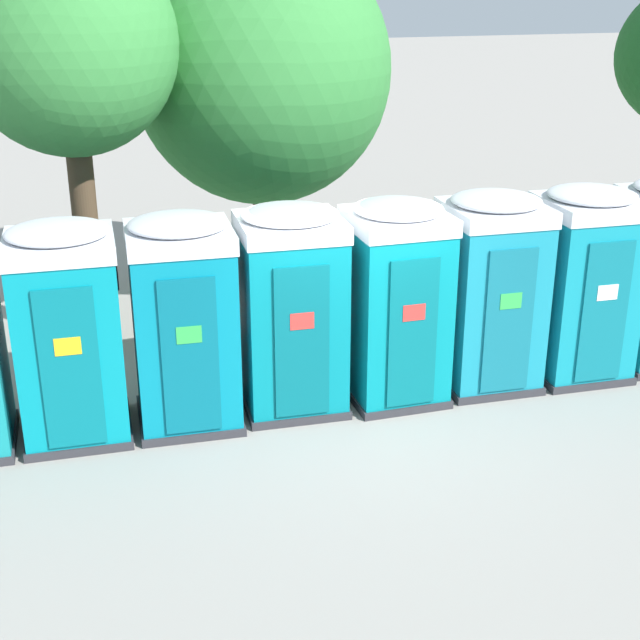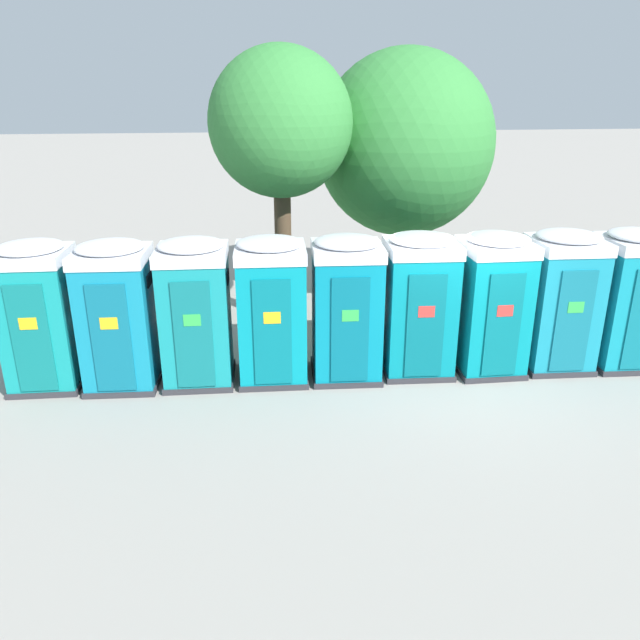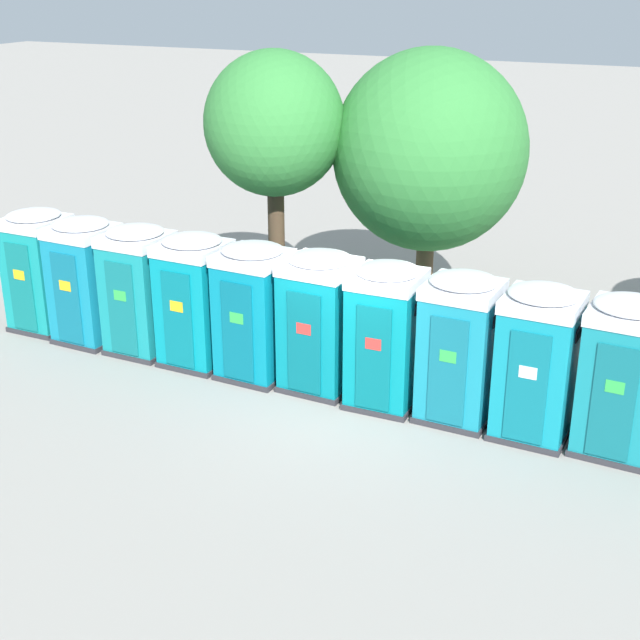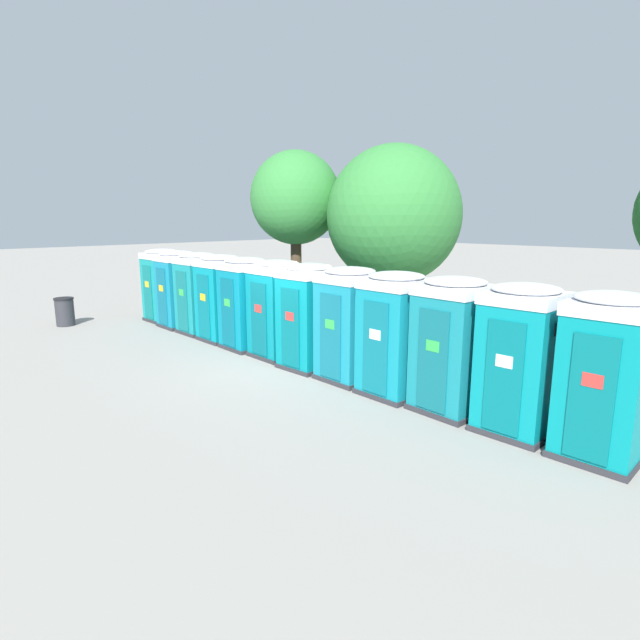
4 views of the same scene
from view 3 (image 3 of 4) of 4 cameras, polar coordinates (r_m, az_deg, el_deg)
ground_plane at (r=15.82m, az=1.55°, el=-5.19°), size 120.00×120.00×0.00m
portapotty_0 at (r=19.41m, az=-17.50°, el=3.09°), size 1.18×1.22×2.54m
portapotty_1 at (r=18.50m, az=-14.76°, el=2.48°), size 1.25×1.25×2.54m
portapotty_2 at (r=17.73m, az=-11.49°, el=1.93°), size 1.22×1.23×2.54m
portapotty_3 at (r=17.00m, az=-8.01°, el=1.29°), size 1.25×1.24×2.54m
portapotty_4 at (r=16.33m, az=-4.24°, el=0.58°), size 1.27×1.26×2.54m
portapotty_5 at (r=15.82m, az=-0.03°, el=-0.08°), size 1.29×1.26×2.54m
portapotty_6 at (r=15.26m, az=4.22°, el=-0.98°), size 1.17×1.21×2.54m
portapotty_7 at (r=14.93m, az=8.93°, el=-1.73°), size 1.25×1.25×2.54m
portapotty_8 at (r=14.62m, az=13.73°, el=-2.65°), size 1.26×1.25×2.54m
portapotty_9 at (r=14.50m, az=18.78°, el=-3.43°), size 1.29×1.28×2.54m
street_tree_1 at (r=18.32m, az=-2.94°, el=12.31°), size 2.85×2.85×5.67m
street_tree_2 at (r=18.56m, az=7.02°, el=10.67°), size 3.97×3.97×5.71m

